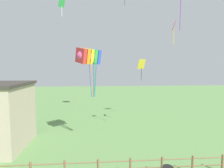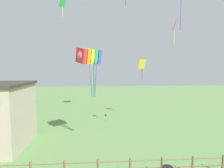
{
  "view_description": "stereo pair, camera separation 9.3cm",
  "coord_description": "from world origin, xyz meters",
  "px_view_note": "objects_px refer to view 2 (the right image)",
  "views": [
    {
      "loc": [
        -0.91,
        -5.01,
        6.78
      ],
      "look_at": [
        0.0,
        7.17,
        5.66
      ],
      "focal_mm": 28.0,
      "sensor_mm": 36.0,
      "label": 1
    },
    {
      "loc": [
        -0.82,
        -5.01,
        6.78
      ],
      "look_at": [
        0.0,
        7.17,
        5.66
      ],
      "focal_mm": 28.0,
      "sensor_mm": 36.0,
      "label": 2
    }
  ],
  "objects_px": {
    "kite_yellow_diamond": "(142,66)",
    "kite_purple_streamer": "(181,1)",
    "kite_rainbow_parafoil": "(89,56)",
    "kite_red_diamond": "(174,28)",
    "kite_green_diamond": "(62,4)"
  },
  "relations": [
    {
      "from": "kite_yellow_diamond",
      "to": "kite_purple_streamer",
      "type": "bearing_deg",
      "value": -84.07
    },
    {
      "from": "kite_rainbow_parafoil",
      "to": "kite_purple_streamer",
      "type": "bearing_deg",
      "value": -10.09
    },
    {
      "from": "kite_rainbow_parafoil",
      "to": "kite_red_diamond",
      "type": "distance_m",
      "value": 8.2
    },
    {
      "from": "kite_red_diamond",
      "to": "kite_green_diamond",
      "type": "height_order",
      "value": "kite_green_diamond"
    },
    {
      "from": "kite_red_diamond",
      "to": "kite_rainbow_parafoil",
      "type": "bearing_deg",
      "value": -174.79
    },
    {
      "from": "kite_yellow_diamond",
      "to": "kite_purple_streamer",
      "type": "height_order",
      "value": "kite_purple_streamer"
    },
    {
      "from": "kite_red_diamond",
      "to": "kite_green_diamond",
      "type": "relative_size",
      "value": 0.98
    },
    {
      "from": "kite_red_diamond",
      "to": "kite_purple_streamer",
      "type": "xyz_separation_m",
      "value": [
        -0.38,
        -2.01,
        1.59
      ]
    },
    {
      "from": "kite_yellow_diamond",
      "to": "kite_green_diamond",
      "type": "relative_size",
      "value": 1.25
    },
    {
      "from": "kite_rainbow_parafoil",
      "to": "kite_green_diamond",
      "type": "xyz_separation_m",
      "value": [
        -3.7,
        7.85,
        6.96
      ]
    },
    {
      "from": "kite_purple_streamer",
      "to": "kite_red_diamond",
      "type": "bearing_deg",
      "value": 79.28
    },
    {
      "from": "kite_rainbow_parafoil",
      "to": "kite_yellow_diamond",
      "type": "relative_size",
      "value": 1.54
    },
    {
      "from": "kite_green_diamond",
      "to": "kite_yellow_diamond",
      "type": "bearing_deg",
      "value": -2.25
    },
    {
      "from": "kite_red_diamond",
      "to": "kite_purple_streamer",
      "type": "distance_m",
      "value": 2.59
    },
    {
      "from": "kite_yellow_diamond",
      "to": "kite_red_diamond",
      "type": "bearing_deg",
      "value": -79.17
    }
  ]
}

